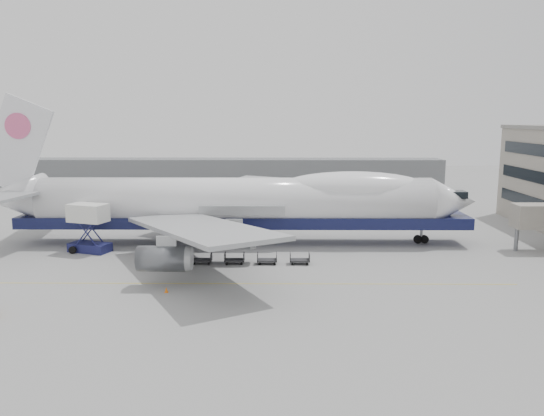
{
  "coord_description": "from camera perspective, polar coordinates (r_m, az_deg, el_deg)",
  "views": [
    {
      "loc": [
        5.44,
        -58.08,
        16.74
      ],
      "look_at": [
        4.86,
        6.0,
        5.83
      ],
      "focal_mm": 35.0,
      "sensor_mm": 36.0,
      "label": 1
    }
  ],
  "objects": [
    {
      "name": "ground",
      "position": [
        60.69,
        -4.68,
        -6.38
      ],
      "size": [
        260.0,
        260.0,
        0.0
      ],
      "primitive_type": "plane",
      "color": "gray",
      "rests_on": "ground"
    },
    {
      "name": "dolly_4",
      "position": [
        61.77,
        3.0,
        -5.56
      ],
      "size": [
        2.3,
        1.35,
        1.3
      ],
      "color": "#2D2D30",
      "rests_on": "ground"
    },
    {
      "name": "hangar",
      "position": [
        129.68,
        -6.34,
        3.75
      ],
      "size": [
        110.0,
        8.0,
        7.0
      ],
      "primitive_type": "cube",
      "color": "slate",
      "rests_on": "ground"
    },
    {
      "name": "dolly_2",
      "position": [
        61.91,
        -4.06,
        -5.54
      ],
      "size": [
        2.3,
        1.35,
        1.3
      ],
      "color": "#2D2D30",
      "rests_on": "ground"
    },
    {
      "name": "dolly_3",
      "position": [
        61.72,
        -0.53,
        -5.56
      ],
      "size": [
        2.3,
        1.35,
        1.3
      ],
      "color": "#2D2D30",
      "rests_on": "ground"
    },
    {
      "name": "traffic_cone",
      "position": [
        53.04,
        -11.3,
        -8.63
      ],
      "size": [
        0.37,
        0.37,
        0.55
      ],
      "rotation": [
        0.0,
        0.0,
        0.43
      ],
      "color": "orange",
      "rests_on": "ground"
    },
    {
      "name": "catering_truck",
      "position": [
        70.52,
        -19.11,
        -1.74
      ],
      "size": [
        5.63,
        4.63,
        6.13
      ],
      "rotation": [
        0.0,
        0.0,
        -0.33
      ],
      "color": "#1A1D4F",
      "rests_on": "ground"
    },
    {
      "name": "dolly_0",
      "position": [
        62.96,
        -10.99,
        -5.43
      ],
      "size": [
        2.3,
        1.35,
        1.3
      ],
      "color": "#2D2D30",
      "rests_on": "ground"
    },
    {
      "name": "apron_line",
      "position": [
        54.97,
        -5.24,
        -8.1
      ],
      "size": [
        60.0,
        0.15,
        0.01
      ],
      "primitive_type": "cube",
      "color": "gold",
      "rests_on": "ground"
    },
    {
      "name": "dolly_1",
      "position": [
        62.32,
        -7.56,
        -5.49
      ],
      "size": [
        2.3,
        1.35,
        1.3
      ],
      "color": "#2D2D30",
      "rests_on": "ground"
    },
    {
      "name": "airliner",
      "position": [
        71.12,
        -3.36,
        0.66
      ],
      "size": [
        67.0,
        55.3,
        19.98
      ],
      "color": "white",
      "rests_on": "ground"
    }
  ]
}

